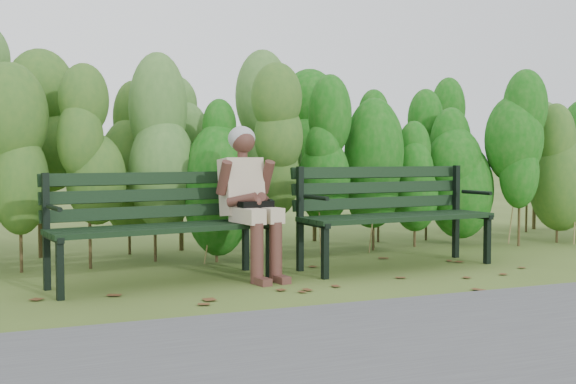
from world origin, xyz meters
name	(u,v)px	position (x,y,z in m)	size (l,w,h in m)	color
ground	(303,282)	(0.00, 0.00, 0.00)	(80.00, 80.00, 0.00)	#3F551F
footpath	(458,350)	(0.00, -2.20, 0.01)	(60.00, 2.50, 0.01)	#474749
hedge_band	(238,139)	(0.00, 1.86, 1.26)	(11.04, 1.67, 2.42)	#47381E
leaf_litter	(328,286)	(0.12, -0.25, 0.00)	(4.71, 2.29, 0.01)	brown
bench_left	(159,217)	(-1.14, 0.45, 0.55)	(1.95, 0.93, 0.94)	black
bench_right	(391,207)	(1.12, 0.47, 0.57)	(2.00, 0.82, 0.98)	black
seated_woman	(249,191)	(-0.35, 0.40, 0.76)	(0.55, 0.80, 1.34)	beige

